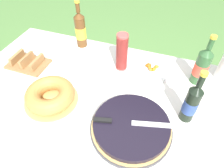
{
  "coord_description": "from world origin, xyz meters",
  "views": [
    {
      "loc": [
        0.35,
        -0.61,
        1.56
      ],
      "look_at": [
        0.09,
        0.15,
        0.75
      ],
      "focal_mm": 32.0,
      "sensor_mm": 36.0,
      "label": 1
    }
  ],
  "objects_px": {
    "cider_bottle_amber": "(80,30)",
    "bread_board": "(28,62)",
    "bundt_cake": "(50,95)",
    "cup_stack": "(122,52)",
    "berry_tart": "(131,127)",
    "juice_bottle_red": "(191,103)",
    "cider_bottle_green": "(202,66)",
    "serving_knife": "(125,122)",
    "snack_plate_right": "(153,70)"
  },
  "relations": [
    {
      "from": "cider_bottle_amber",
      "to": "bread_board",
      "type": "distance_m",
      "value": 0.43
    },
    {
      "from": "bundt_cake",
      "to": "cup_stack",
      "type": "xyz_separation_m",
      "value": [
        0.29,
        0.4,
        0.08
      ]
    },
    {
      "from": "bread_board",
      "to": "berry_tart",
      "type": "bearing_deg",
      "value": -18.04
    },
    {
      "from": "bundt_cake",
      "to": "berry_tart",
      "type": "bearing_deg",
      "value": -4.31
    },
    {
      "from": "cup_stack",
      "to": "bread_board",
      "type": "bearing_deg",
      "value": -163.35
    },
    {
      "from": "juice_bottle_red",
      "to": "bread_board",
      "type": "distance_m",
      "value": 1.05
    },
    {
      "from": "cider_bottle_amber",
      "to": "juice_bottle_red",
      "type": "bearing_deg",
      "value": -27.96
    },
    {
      "from": "berry_tart",
      "to": "cider_bottle_green",
      "type": "height_order",
      "value": "cider_bottle_green"
    },
    {
      "from": "serving_knife",
      "to": "juice_bottle_red",
      "type": "bearing_deg",
      "value": 17.91
    },
    {
      "from": "serving_knife",
      "to": "bundt_cake",
      "type": "distance_m",
      "value": 0.45
    },
    {
      "from": "cup_stack",
      "to": "juice_bottle_red",
      "type": "bearing_deg",
      "value": -31.6
    },
    {
      "from": "cider_bottle_amber",
      "to": "juice_bottle_red",
      "type": "distance_m",
      "value": 0.9
    },
    {
      "from": "juice_bottle_red",
      "to": "snack_plate_right",
      "type": "distance_m",
      "value": 0.4
    },
    {
      "from": "serving_knife",
      "to": "cider_bottle_amber",
      "type": "xyz_separation_m",
      "value": [
        -0.52,
        0.6,
        0.07
      ]
    },
    {
      "from": "serving_knife",
      "to": "juice_bottle_red",
      "type": "xyz_separation_m",
      "value": [
        0.28,
        0.17,
        0.06
      ]
    },
    {
      "from": "serving_knife",
      "to": "bread_board",
      "type": "distance_m",
      "value": 0.81
    },
    {
      "from": "cider_bottle_amber",
      "to": "bread_board",
      "type": "xyz_separation_m",
      "value": [
        -0.24,
        -0.33,
        -0.11
      ]
    },
    {
      "from": "cider_bottle_amber",
      "to": "bread_board",
      "type": "bearing_deg",
      "value": -126.04
    },
    {
      "from": "snack_plate_right",
      "to": "bread_board",
      "type": "xyz_separation_m",
      "value": [
        -0.8,
        -0.22,
        0.01
      ]
    },
    {
      "from": "berry_tart",
      "to": "bundt_cake",
      "type": "relative_size",
      "value": 1.35
    },
    {
      "from": "cider_bottle_green",
      "to": "juice_bottle_red",
      "type": "distance_m",
      "value": 0.31
    },
    {
      "from": "cider_bottle_green",
      "to": "bread_board",
      "type": "xyz_separation_m",
      "value": [
        -1.08,
        -0.22,
        -0.1
      ]
    },
    {
      "from": "bundt_cake",
      "to": "bread_board",
      "type": "distance_m",
      "value": 0.39
    },
    {
      "from": "serving_knife",
      "to": "snack_plate_right",
      "type": "bearing_deg",
      "value": 70.68
    },
    {
      "from": "cider_bottle_green",
      "to": "bread_board",
      "type": "distance_m",
      "value": 1.1
    },
    {
      "from": "bundt_cake",
      "to": "cider_bottle_green",
      "type": "height_order",
      "value": "cider_bottle_green"
    },
    {
      "from": "berry_tart",
      "to": "cider_bottle_green",
      "type": "relative_size",
      "value": 1.26
    },
    {
      "from": "berry_tart",
      "to": "snack_plate_right",
      "type": "height_order",
      "value": "berry_tart"
    },
    {
      "from": "cider_bottle_amber",
      "to": "juice_bottle_red",
      "type": "xyz_separation_m",
      "value": [
        0.8,
        -0.42,
        -0.01
      ]
    },
    {
      "from": "cup_stack",
      "to": "bread_board",
      "type": "height_order",
      "value": "cup_stack"
    },
    {
      "from": "juice_bottle_red",
      "to": "cider_bottle_amber",
      "type": "bearing_deg",
      "value": 152.04
    },
    {
      "from": "snack_plate_right",
      "to": "bread_board",
      "type": "relative_size",
      "value": 0.92
    },
    {
      "from": "bundt_cake",
      "to": "cup_stack",
      "type": "height_order",
      "value": "cup_stack"
    },
    {
      "from": "bundt_cake",
      "to": "cider_bottle_amber",
      "type": "relative_size",
      "value": 0.88
    },
    {
      "from": "berry_tart",
      "to": "serving_knife",
      "type": "bearing_deg",
      "value": -165.72
    },
    {
      "from": "juice_bottle_red",
      "to": "snack_plate_right",
      "type": "relative_size",
      "value": 1.33
    },
    {
      "from": "cup_stack",
      "to": "bread_board",
      "type": "xyz_separation_m",
      "value": [
        -0.6,
        -0.18,
        -0.1
      ]
    },
    {
      "from": "berry_tart",
      "to": "cider_bottle_green",
      "type": "xyz_separation_m",
      "value": [
        0.29,
        0.47,
        0.09
      ]
    },
    {
      "from": "snack_plate_right",
      "to": "bundt_cake",
      "type": "bearing_deg",
      "value": -138.09
    },
    {
      "from": "cider_bottle_green",
      "to": "bread_board",
      "type": "bearing_deg",
      "value": -168.69
    },
    {
      "from": "cider_bottle_amber",
      "to": "bread_board",
      "type": "height_order",
      "value": "cider_bottle_amber"
    },
    {
      "from": "cup_stack",
      "to": "snack_plate_right",
      "type": "xyz_separation_m",
      "value": [
        0.2,
        0.04,
        -0.12
      ]
    },
    {
      "from": "cup_stack",
      "to": "juice_bottle_red",
      "type": "xyz_separation_m",
      "value": [
        0.44,
        -0.27,
        -0.01
      ]
    },
    {
      "from": "berry_tart",
      "to": "bundt_cake",
      "type": "xyz_separation_m",
      "value": [
        -0.47,
        0.04,
        0.02
      ]
    },
    {
      "from": "serving_knife",
      "to": "bundt_cake",
      "type": "relative_size",
      "value": 1.23
    },
    {
      "from": "serving_knife",
      "to": "juice_bottle_red",
      "type": "height_order",
      "value": "juice_bottle_red"
    },
    {
      "from": "juice_bottle_red",
      "to": "serving_knife",
      "type": "bearing_deg",
      "value": -147.81
    },
    {
      "from": "cider_bottle_green",
      "to": "berry_tart",
      "type": "bearing_deg",
      "value": -121.28
    },
    {
      "from": "berry_tart",
      "to": "bread_board",
      "type": "height_order",
      "value": "bread_board"
    },
    {
      "from": "serving_knife",
      "to": "snack_plate_right",
      "type": "height_order",
      "value": "serving_knife"
    }
  ]
}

